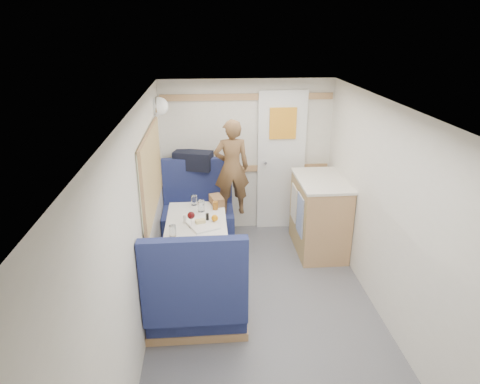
{
  "coord_description": "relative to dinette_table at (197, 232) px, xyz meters",
  "views": [
    {
      "loc": [
        -0.52,
        -3.08,
        2.62
      ],
      "look_at": [
        -0.2,
        0.9,
        1.05
      ],
      "focal_mm": 32.0,
      "sensor_mm": 36.0,
      "label": 1
    }
  ],
  "objects": [
    {
      "name": "floor",
      "position": [
        0.65,
        -1.0,
        -0.57
      ],
      "size": [
        4.5,
        4.5,
        0.0
      ],
      "primitive_type": "plane",
      "color": "#515156",
      "rests_on": "ground"
    },
    {
      "name": "ceiling",
      "position": [
        0.65,
        -1.0,
        1.43
      ],
      "size": [
        4.5,
        4.5,
        0.0
      ],
      "primitive_type": "plane",
      "rotation": [
        3.14,
        0.0,
        0.0
      ],
      "color": "silver",
      "rests_on": "wall_back"
    },
    {
      "name": "wall_back",
      "position": [
        0.65,
        1.25,
        0.43
      ],
      "size": [
        2.2,
        0.02,
        2.0
      ],
      "primitive_type": "cube",
      "color": "silver",
      "rests_on": "floor"
    },
    {
      "name": "wall_left",
      "position": [
        -0.45,
        -1.0,
        0.43
      ],
      "size": [
        0.02,
        4.5,
        2.0
      ],
      "primitive_type": "cube",
      "color": "silver",
      "rests_on": "floor"
    },
    {
      "name": "wall_right",
      "position": [
        1.75,
        -1.0,
        0.43
      ],
      "size": [
        0.02,
        4.5,
        2.0
      ],
      "primitive_type": "cube",
      "color": "silver",
      "rests_on": "floor"
    },
    {
      "name": "oak_trim_low",
      "position": [
        0.65,
        1.23,
        0.28
      ],
      "size": [
        2.15,
        0.02,
        0.08
      ],
      "primitive_type": "cube",
      "color": "#A4854A",
      "rests_on": "wall_back"
    },
    {
      "name": "oak_trim_high",
      "position": [
        0.65,
        1.23,
        1.21
      ],
      "size": [
        2.15,
        0.02,
        0.08
      ],
      "primitive_type": "cube",
      "color": "#A4854A",
      "rests_on": "wall_back"
    },
    {
      "name": "side_window",
      "position": [
        -0.43,
        0.0,
        0.68
      ],
      "size": [
        0.04,
        1.3,
        0.72
      ],
      "primitive_type": "cube",
      "color": "#B1B89C",
      "rests_on": "wall_left"
    },
    {
      "name": "rear_door",
      "position": [
        1.1,
        1.22,
        0.41
      ],
      "size": [
        0.62,
        0.12,
        1.86
      ],
      "color": "white",
      "rests_on": "wall_back"
    },
    {
      "name": "dinette_table",
      "position": [
        0.0,
        0.0,
        0.0
      ],
      "size": [
        0.62,
        0.92,
        0.72
      ],
      "color": "white",
      "rests_on": "floor"
    },
    {
      "name": "bench_far",
      "position": [
        -0.0,
        0.86,
        -0.27
      ],
      "size": [
        0.9,
        0.59,
        1.05
      ],
      "color": "navy",
      "rests_on": "floor"
    },
    {
      "name": "bench_near",
      "position": [
        -0.0,
        -0.86,
        -0.27
      ],
      "size": [
        0.9,
        0.59,
        1.05
      ],
      "color": "navy",
      "rests_on": "floor"
    },
    {
      "name": "ledge",
      "position": [
        -0.0,
        1.12,
        0.31
      ],
      "size": [
        0.9,
        0.14,
        0.04
      ],
      "primitive_type": "cube",
      "color": "#A4854A",
      "rests_on": "bench_far"
    },
    {
      "name": "dome_light",
      "position": [
        -0.39,
        0.85,
        1.18
      ],
      "size": [
        0.2,
        0.2,
        0.2
      ],
      "primitive_type": "sphere",
      "color": "white",
      "rests_on": "wall_left"
    },
    {
      "name": "galley_counter",
      "position": [
        1.47,
        0.55,
        -0.1
      ],
      "size": [
        0.57,
        0.92,
        0.92
      ],
      "color": "#A4854A",
      "rests_on": "floor"
    },
    {
      "name": "person",
      "position": [
        0.42,
        0.73,
        0.47
      ],
      "size": [
        0.45,
        0.32,
        1.16
      ],
      "primitive_type": "imported",
      "rotation": [
        0.0,
        0.0,
        3.23
      ],
      "color": "brown",
      "rests_on": "bench_far"
    },
    {
      "name": "duffel_bag",
      "position": [
        -0.04,
        1.12,
        0.45
      ],
      "size": [
        0.52,
        0.36,
        0.23
      ],
      "primitive_type": "cube",
      "rotation": [
        0.0,
        0.0,
        -0.3
      ],
      "color": "black",
      "rests_on": "ledge"
    },
    {
      "name": "tray",
      "position": [
        0.06,
        -0.15,
        0.16
      ],
      "size": [
        0.38,
        0.42,
        0.02
      ],
      "primitive_type": "cube",
      "rotation": [
        0.0,
        0.0,
        0.41
      ],
      "color": "white",
      "rests_on": "dinette_table"
    },
    {
      "name": "orange_fruit",
      "position": [
        0.19,
        -0.11,
        0.21
      ],
      "size": [
        0.07,
        0.07,
        0.07
      ],
      "primitive_type": "sphere",
      "color": "#DB5B09",
      "rests_on": "tray"
    },
    {
      "name": "cheese_block",
      "position": [
        0.04,
        -0.14,
        0.19
      ],
      "size": [
        0.11,
        0.08,
        0.03
      ],
      "primitive_type": "cube",
      "rotation": [
        0.0,
        0.0,
        0.26
      ],
      "color": "#E1CD82",
      "rests_on": "tray"
    },
    {
      "name": "wine_glass",
      "position": [
        -0.04,
        -0.19,
        0.28
      ],
      "size": [
        0.08,
        0.08,
        0.17
      ],
      "color": "white",
      "rests_on": "dinette_table"
    },
    {
      "name": "tumbler_left",
      "position": [
        -0.22,
        -0.38,
        0.21
      ],
      "size": [
        0.07,
        0.07,
        0.11
      ],
      "primitive_type": "cylinder",
      "color": "white",
      "rests_on": "dinette_table"
    },
    {
      "name": "tumbler_mid",
      "position": [
        -0.03,
        0.38,
        0.21
      ],
      "size": [
        0.07,
        0.07,
        0.11
      ],
      "primitive_type": "cylinder",
      "color": "white",
      "rests_on": "dinette_table"
    },
    {
      "name": "tumbler_right",
      "position": [
        0.05,
        0.19,
        0.22
      ],
      "size": [
        0.08,
        0.08,
        0.12
      ],
      "primitive_type": "cylinder",
      "color": "white",
      "rests_on": "dinette_table"
    },
    {
      "name": "beer_glass",
      "position": [
        0.21,
        0.23,
        0.2
      ],
      "size": [
        0.06,
        0.06,
        0.09
      ],
      "primitive_type": "cylinder",
      "color": "#975716",
      "rests_on": "dinette_table"
    },
    {
      "name": "pepper_grinder",
      "position": [
        0.12,
        -0.07,
        0.2
      ],
      "size": [
        0.03,
        0.03,
        0.09
      ],
      "primitive_type": "cylinder",
      "color": "black",
      "rests_on": "dinette_table"
    },
    {
      "name": "salt_grinder",
      "position": [
        -0.11,
        -0.08,
        0.2
      ],
      "size": [
        0.04,
        0.04,
        0.09
      ],
      "primitive_type": "cylinder",
      "color": "white",
      "rests_on": "dinette_table"
    },
    {
      "name": "bread_loaf",
      "position": [
        0.22,
        0.38,
        0.2
      ],
      "size": [
        0.18,
        0.25,
        0.09
      ],
      "primitive_type": "cube",
      "rotation": [
        0.0,
        0.0,
        0.26
      ],
      "color": "brown",
      "rests_on": "dinette_table"
    }
  ]
}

